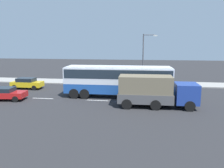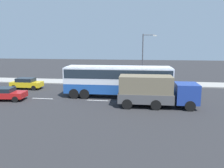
% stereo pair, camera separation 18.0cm
% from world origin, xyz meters
% --- Properties ---
extents(ground_plane, '(120.00, 120.00, 0.00)m').
position_xyz_m(ground_plane, '(0.00, 0.00, 0.00)').
color(ground_plane, '#28282B').
extents(sidewalk_curb, '(80.00, 4.00, 0.15)m').
position_xyz_m(sidewalk_curb, '(0.00, 8.34, 0.07)').
color(sidewalk_curb, gray).
rests_on(sidewalk_curb, ground_plane).
extents(lane_centreline, '(22.53, 0.16, 0.01)m').
position_xyz_m(lane_centreline, '(-8.38, -2.68, 0.00)').
color(lane_centreline, white).
rests_on(lane_centreline, ground_plane).
extents(coach_bus, '(12.09, 3.03, 3.53)m').
position_xyz_m(coach_bus, '(-0.18, -0.79, 2.19)').
color(coach_bus, '#1E4C9E').
rests_on(coach_bus, ground_plane).
extents(cargo_truck, '(7.56, 2.81, 3.01)m').
position_xyz_m(cargo_truck, '(3.82, -4.25, 1.61)').
color(cargo_truck, navy).
rests_on(cargo_truck, ground_plane).
extents(car_red_compact, '(4.73, 2.33, 1.37)m').
position_xyz_m(car_red_compact, '(-12.30, -3.95, 0.75)').
color(car_red_compact, '#B21919').
rests_on(car_red_compact, ground_plane).
extents(car_yellow_taxi, '(4.10, 1.88, 1.48)m').
position_xyz_m(car_yellow_taxi, '(-12.95, 2.24, 0.79)').
color(car_yellow_taxi, gold).
rests_on(car_yellow_taxi, ground_plane).
extents(pedestrian_near_curb, '(0.32, 0.32, 1.55)m').
position_xyz_m(pedestrian_near_curb, '(2.69, 8.15, 1.04)').
color(pedestrian_near_curb, black).
rests_on(pedestrian_near_curb, sidewalk_curb).
extents(pedestrian_at_crossing, '(0.32, 0.32, 1.53)m').
position_xyz_m(pedestrian_at_crossing, '(-3.25, 7.44, 1.02)').
color(pedestrian_at_crossing, brown).
rests_on(pedestrian_at_crossing, sidewalk_curb).
extents(street_lamp, '(1.98, 0.24, 7.24)m').
position_xyz_m(street_lamp, '(2.68, 6.89, 4.32)').
color(street_lamp, '#47474C').
rests_on(street_lamp, sidewalk_curb).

